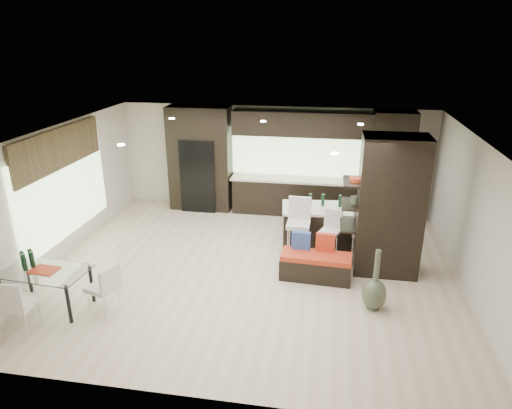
% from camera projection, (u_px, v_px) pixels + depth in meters
% --- Properties ---
extents(ground, '(8.00, 8.00, 0.00)m').
position_uv_depth(ground, '(251.00, 269.00, 9.11)').
color(ground, beige).
rests_on(ground, ground).
extents(back_wall, '(8.00, 0.02, 2.70)m').
position_uv_depth(back_wall, '(274.00, 159.00, 11.86)').
color(back_wall, beige).
rests_on(back_wall, ground).
extents(left_wall, '(0.02, 7.00, 2.70)m').
position_uv_depth(left_wall, '(57.00, 194.00, 9.25)').
color(left_wall, beige).
rests_on(left_wall, ground).
extents(right_wall, '(0.02, 7.00, 2.70)m').
position_uv_depth(right_wall, '(474.00, 219.00, 8.01)').
color(right_wall, beige).
rests_on(right_wall, ground).
extents(ceiling, '(8.00, 7.00, 0.02)m').
position_uv_depth(ceiling, '(250.00, 135.00, 8.16)').
color(ceiling, white).
rests_on(ceiling, ground).
extents(window_left, '(0.04, 3.20, 1.90)m').
position_uv_depth(window_left, '(64.00, 191.00, 9.43)').
color(window_left, '#B2D199').
rests_on(window_left, left_wall).
extents(window_back, '(3.40, 0.04, 1.20)m').
position_uv_depth(window_back, '(298.00, 152.00, 11.66)').
color(window_back, '#B2D199').
rests_on(window_back, back_wall).
extents(stone_accent, '(0.08, 3.00, 0.80)m').
position_uv_depth(stone_accent, '(59.00, 149.00, 9.11)').
color(stone_accent, brown).
rests_on(stone_accent, left_wall).
extents(ceiling_spots, '(4.00, 3.00, 0.02)m').
position_uv_depth(ceiling_spots, '(253.00, 134.00, 8.39)').
color(ceiling_spots, white).
rests_on(ceiling_spots, ceiling).
extents(back_cabinetry, '(6.80, 0.68, 2.70)m').
position_uv_depth(back_cabinetry, '(292.00, 163.00, 11.48)').
color(back_cabinetry, black).
rests_on(back_cabinetry, ground).
extents(refrigerator, '(0.90, 0.68, 1.90)m').
position_uv_depth(refrigerator, '(201.00, 174.00, 11.95)').
color(refrigerator, black).
rests_on(refrigerator, ground).
extents(partition_column, '(1.20, 0.80, 2.70)m').
position_uv_depth(partition_column, '(390.00, 206.00, 8.60)').
color(partition_column, black).
rests_on(partition_column, ground).
extents(kitchen_island, '(2.18, 1.12, 0.87)m').
position_uv_depth(kitchen_island, '(330.00, 226.00, 10.02)').
color(kitchen_island, black).
rests_on(kitchen_island, ground).
extents(stool_left, '(0.47, 0.47, 1.04)m').
position_uv_depth(stool_left, '(298.00, 235.00, 9.37)').
color(stool_left, beige).
rests_on(stool_left, ground).
extents(stool_mid, '(0.48, 0.48, 0.85)m').
position_uv_depth(stool_mid, '(329.00, 241.00, 9.34)').
color(stool_mid, beige).
rests_on(stool_mid, ground).
extents(stool_right, '(0.41, 0.41, 0.89)m').
position_uv_depth(stool_right, '(361.00, 242.00, 9.23)').
color(stool_right, beige).
rests_on(stool_right, ground).
extents(bench, '(1.36, 0.59, 0.51)m').
position_uv_depth(bench, '(316.00, 266.00, 8.67)').
color(bench, black).
rests_on(bench, ground).
extents(floor_vase, '(0.51, 0.51, 1.11)m').
position_uv_depth(floor_vase, '(376.00, 280.00, 7.61)').
color(floor_vase, '#404A35').
rests_on(floor_vase, ground).
extents(dining_table, '(1.50, 0.92, 0.69)m').
position_uv_depth(dining_table, '(47.00, 289.00, 7.74)').
color(dining_table, white).
rests_on(dining_table, ground).
extents(chair_near, '(0.54, 0.54, 0.91)m').
position_uv_depth(chair_near, '(19.00, 307.00, 7.03)').
color(chair_near, beige).
rests_on(chair_near, ground).
extents(chair_end, '(0.55, 0.55, 0.82)m').
position_uv_depth(chair_end, '(103.00, 291.00, 7.56)').
color(chair_end, beige).
rests_on(chair_end, ground).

